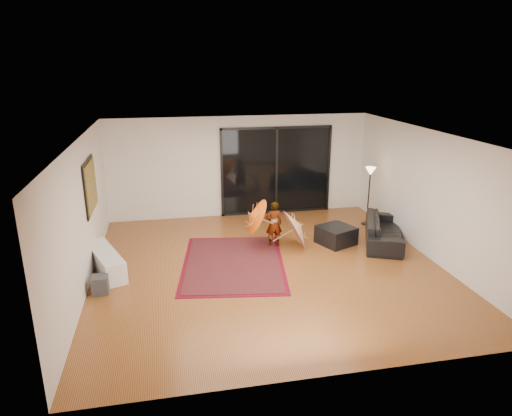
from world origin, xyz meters
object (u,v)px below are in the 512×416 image
object	(u,v)px
ottoman	(336,235)
sofa	(384,230)
child	(274,224)
media_console	(106,261)

from	to	relation	value
ottoman	sofa	bearing A→B (deg)	-6.59
sofa	ottoman	bearing A→B (deg)	107.05
ottoman	child	world-z (taller)	child
media_console	sofa	size ratio (longest dim) A/B	0.79
sofa	media_console	bearing A→B (deg)	117.04
media_console	child	size ratio (longest dim) A/B	1.51
media_console	sofa	xyz separation A→B (m)	(6.20, 0.37, 0.07)
sofa	ottoman	distance (m)	1.14
child	sofa	bearing A→B (deg)	171.20
ottoman	child	bearing A→B (deg)	173.78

